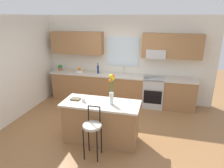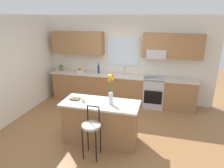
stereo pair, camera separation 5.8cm
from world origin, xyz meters
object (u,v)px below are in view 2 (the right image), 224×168
(bottle_olive_oil, at_px, (99,69))
(mug_ceramic, at_px, (83,100))
(oven_range, at_px, (154,92))
(fruit_bowl_oranges, at_px, (80,70))
(kitchen_island, at_px, (101,122))
(cookbook, at_px, (75,99))
(flower_vase, at_px, (111,87))
(bar_stool_near, at_px, (91,128))
(potted_plant_small, at_px, (61,67))

(bottle_olive_oil, bearing_deg, mug_ceramic, -80.02)
(oven_range, bearing_deg, fruit_bowl_oranges, 179.33)
(kitchen_island, distance_m, fruit_bowl_oranges, 2.64)
(cookbook, distance_m, fruit_bowl_oranges, 2.31)
(flower_vase, height_order, bottle_olive_oil, flower_vase)
(fruit_bowl_oranges, bearing_deg, flower_vase, -52.88)
(kitchen_island, height_order, mug_ceramic, mug_ceramic)
(fruit_bowl_oranges, xyz_separation_m, bottle_olive_oil, (0.65, -0.00, 0.09))
(cookbook, distance_m, bottle_olive_oil, 2.17)
(kitchen_island, height_order, flower_vase, flower_vase)
(kitchen_island, bearing_deg, mug_ceramic, -173.61)
(bar_stool_near, xyz_separation_m, mug_ceramic, (-0.37, 0.52, 0.33))
(oven_range, relative_size, kitchen_island, 0.55)
(mug_ceramic, height_order, cookbook, mug_ceramic)
(mug_ceramic, height_order, potted_plant_small, potted_plant_small)
(flower_vase, bearing_deg, kitchen_island, 177.08)
(cookbook, bearing_deg, bar_stool_near, -44.64)
(kitchen_island, distance_m, flower_vase, 0.87)
(cookbook, relative_size, fruit_bowl_oranges, 0.83)
(oven_range, height_order, potted_plant_small, potted_plant_small)
(fruit_bowl_oranges, relative_size, bottle_olive_oil, 0.71)
(bar_stool_near, distance_m, potted_plant_small, 3.47)
(bar_stool_near, relative_size, mug_ceramic, 11.58)
(bottle_olive_oil, bearing_deg, bar_stool_near, -74.40)
(mug_ceramic, bearing_deg, bar_stool_near, -54.37)
(flower_vase, height_order, mug_ceramic, flower_vase)
(flower_vase, relative_size, mug_ceramic, 7.29)
(oven_range, distance_m, bottle_olive_oil, 1.87)
(kitchen_island, bearing_deg, bottle_olive_oil, 109.37)
(cookbook, height_order, fruit_bowl_oranges, fruit_bowl_oranges)
(kitchen_island, distance_m, cookbook, 0.75)
(flower_vase, bearing_deg, oven_range, 70.45)
(bar_stool_near, bearing_deg, potted_plant_small, 127.40)
(bar_stool_near, relative_size, potted_plant_small, 4.83)
(oven_range, relative_size, potted_plant_small, 4.26)
(bar_stool_near, xyz_separation_m, fruit_bowl_oranges, (-1.42, 2.74, 0.33))
(kitchen_island, xyz_separation_m, fruit_bowl_oranges, (-1.42, 2.18, 0.51))
(bar_stool_near, bearing_deg, flower_vase, 66.58)
(kitchen_island, distance_m, bar_stool_near, 0.59)
(flower_vase, bearing_deg, fruit_bowl_oranges, 127.12)
(cookbook, height_order, potted_plant_small, potted_plant_small)
(oven_range, distance_m, flower_vase, 2.44)
(fruit_bowl_oranges, distance_m, bottle_olive_oil, 0.66)
(mug_ceramic, xyz_separation_m, cookbook, (-0.21, 0.06, -0.03))
(mug_ceramic, bearing_deg, kitchen_island, 6.39)
(potted_plant_small, bearing_deg, oven_range, -0.44)
(fruit_bowl_oranges, bearing_deg, bottle_olive_oil, -0.31)
(flower_vase, distance_m, fruit_bowl_oranges, 2.76)
(oven_range, relative_size, flower_vase, 1.40)
(cookbook, bearing_deg, oven_range, 53.18)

